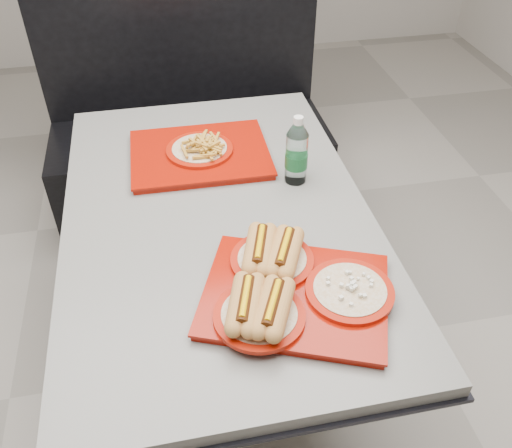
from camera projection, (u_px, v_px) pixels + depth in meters
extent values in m
plane|color=#9C968B|center=(226.00, 362.00, 2.09)|extent=(6.00, 6.00, 0.00)
cylinder|color=black|center=(226.00, 358.00, 2.08)|extent=(0.52, 0.52, 0.05)
cylinder|color=black|center=(222.00, 296.00, 1.85)|extent=(0.11, 0.11, 0.66)
cube|color=black|center=(218.00, 223.00, 1.64)|extent=(0.92, 1.42, 0.01)
cube|color=slate|center=(218.00, 216.00, 1.63)|extent=(0.90, 1.40, 0.04)
cube|color=black|center=(193.00, 168.00, 2.72)|extent=(1.30, 0.55, 0.45)
cube|color=black|center=(178.00, 38.00, 2.53)|extent=(1.30, 0.10, 1.10)
cube|color=#900F03|center=(295.00, 297.00, 1.34)|extent=(0.53, 0.48, 0.02)
cube|color=#900F03|center=(295.00, 294.00, 1.33)|extent=(0.55, 0.49, 0.01)
cylinder|color=#9B1405|center=(259.00, 315.00, 1.26)|extent=(0.22, 0.22, 0.01)
cylinder|color=beige|center=(259.00, 314.00, 1.26)|extent=(0.18, 0.18, 0.00)
cylinder|color=#9B1405|center=(272.00, 260.00, 1.41)|extent=(0.22, 0.22, 0.01)
cylinder|color=beige|center=(272.00, 258.00, 1.40)|extent=(0.18, 0.18, 0.00)
cylinder|color=#9B1405|center=(350.00, 291.00, 1.32)|extent=(0.22, 0.22, 0.01)
cylinder|color=beige|center=(350.00, 289.00, 1.32)|extent=(0.18, 0.18, 0.00)
cube|color=#900F03|center=(200.00, 156.00, 1.83)|extent=(0.45, 0.36, 0.02)
cube|color=#900F03|center=(200.00, 152.00, 1.82)|extent=(0.46, 0.37, 0.01)
cylinder|color=#9B1405|center=(200.00, 150.00, 1.81)|extent=(0.22, 0.22, 0.01)
cylinder|color=beige|center=(199.00, 148.00, 1.81)|extent=(0.18, 0.18, 0.00)
cylinder|color=silver|center=(296.00, 158.00, 1.68)|extent=(0.07, 0.07, 0.17)
cylinder|color=#155728|center=(296.00, 160.00, 1.69)|extent=(0.07, 0.07, 0.05)
cone|color=silver|center=(298.00, 129.00, 1.62)|extent=(0.07, 0.07, 0.04)
cylinder|color=silver|center=(298.00, 120.00, 1.60)|extent=(0.03, 0.03, 0.02)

